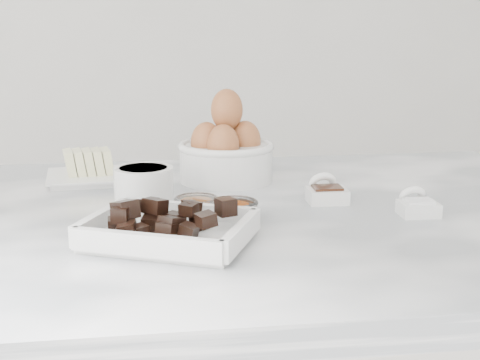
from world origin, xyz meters
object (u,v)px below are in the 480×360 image
(chocolate_dish, at_px, (169,226))
(honey_bowl, at_px, (197,206))
(sugar_ramekin, at_px, (144,183))
(zest_bowl, at_px, (234,210))
(vanilla_spoon, at_px, (326,192))
(egg_bowl, at_px, (226,151))
(salt_spoon, at_px, (417,205))
(butter_plate, at_px, (85,170))

(chocolate_dish, relative_size, honey_bowl, 3.78)
(sugar_ramekin, relative_size, zest_bowl, 1.34)
(sugar_ramekin, xyz_separation_m, vanilla_spoon, (0.29, -0.04, -0.01))
(honey_bowl, bearing_deg, zest_bowl, -32.61)
(egg_bowl, height_order, honey_bowl, egg_bowl)
(chocolate_dish, bearing_deg, zest_bowl, 41.04)
(sugar_ramekin, xyz_separation_m, salt_spoon, (0.40, -0.13, -0.02))
(chocolate_dish, relative_size, salt_spoon, 3.63)
(chocolate_dish, bearing_deg, vanilla_spoon, 33.79)
(zest_bowl, relative_size, salt_spoon, 1.01)
(butter_plate, distance_m, zest_bowl, 0.36)
(sugar_ramekin, bearing_deg, egg_bowl, 40.89)
(sugar_ramekin, distance_m, zest_bowl, 0.18)
(honey_bowl, bearing_deg, egg_bowl, 72.04)
(honey_bowl, height_order, zest_bowl, zest_bowl)
(chocolate_dish, height_order, vanilla_spoon, chocolate_dish)
(honey_bowl, distance_m, salt_spoon, 0.33)
(sugar_ramekin, xyz_separation_m, honey_bowl, (0.08, -0.09, -0.02))
(egg_bowl, bearing_deg, vanilla_spoon, -49.88)
(honey_bowl, bearing_deg, sugar_ramekin, 129.39)
(zest_bowl, height_order, vanilla_spoon, vanilla_spoon)
(chocolate_dish, distance_m, egg_bowl, 0.36)
(egg_bowl, distance_m, salt_spoon, 0.36)
(butter_plate, height_order, zest_bowl, butter_plate)
(honey_bowl, xyz_separation_m, zest_bowl, (0.05, -0.03, 0.00))
(salt_spoon, bearing_deg, sugar_ramekin, 162.07)
(chocolate_dish, xyz_separation_m, honey_bowl, (0.05, 0.12, -0.01))
(honey_bowl, bearing_deg, butter_plate, 125.70)
(sugar_ramekin, bearing_deg, vanilla_spoon, -7.52)
(egg_bowl, xyz_separation_m, zest_bowl, (-0.02, -0.25, -0.04))
(butter_plate, bearing_deg, zest_bowl, -50.76)
(butter_plate, height_order, egg_bowl, egg_bowl)
(zest_bowl, bearing_deg, egg_bowl, 85.43)
(egg_bowl, distance_m, zest_bowl, 0.26)
(chocolate_dish, height_order, sugar_ramekin, sugar_ramekin)
(chocolate_dish, relative_size, sugar_ramekin, 2.69)
(chocolate_dish, distance_m, sugar_ramekin, 0.21)
(egg_bowl, bearing_deg, honey_bowl, -107.96)
(sugar_ramekin, distance_m, vanilla_spoon, 0.29)
(chocolate_dish, bearing_deg, egg_bowl, 70.91)
(egg_bowl, xyz_separation_m, honey_bowl, (-0.07, -0.22, -0.04))
(butter_plate, xyz_separation_m, egg_bowl, (0.25, -0.03, 0.03))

